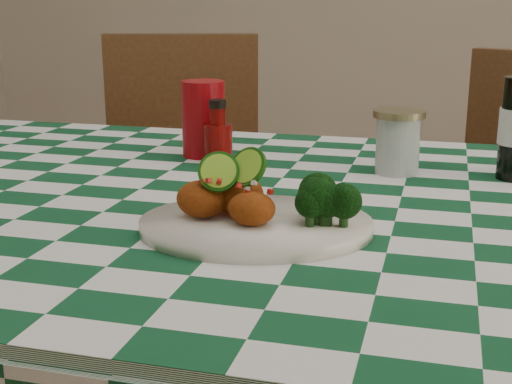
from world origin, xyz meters
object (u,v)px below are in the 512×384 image
(wooden_chair_left, at_px, (178,217))
(wooden_chair_right, at_px, (512,251))
(fried_chicken_pile, at_px, (238,188))
(mason_jar, at_px, (398,142))
(ketchup_bottle, at_px, (218,132))
(plate, at_px, (256,226))
(red_tumbler, at_px, (203,119))

(wooden_chair_left, bearing_deg, wooden_chair_right, -14.94)
(fried_chicken_pile, relative_size, wooden_chair_left, 0.13)
(mason_jar, xyz_separation_m, wooden_chair_right, (0.26, 0.53, -0.37))
(ketchup_bottle, bearing_deg, wooden_chair_right, 43.35)
(plate, relative_size, mason_jar, 2.76)
(mason_jar, distance_m, wooden_chair_left, 0.89)
(wooden_chair_left, bearing_deg, red_tumbler, -77.57)
(fried_chicken_pile, distance_m, wooden_chair_right, 1.08)
(plate, distance_m, red_tumbler, 0.48)
(mason_jar, bearing_deg, wooden_chair_left, 139.50)
(fried_chicken_pile, xyz_separation_m, mason_jar, (0.18, 0.38, -0.00))
(fried_chicken_pile, height_order, ketchup_bottle, ketchup_bottle)
(red_tumbler, relative_size, wooden_chair_left, 0.15)
(plate, relative_size, fried_chicken_pile, 2.39)
(fried_chicken_pile, distance_m, ketchup_bottle, 0.39)
(fried_chicken_pile, bearing_deg, wooden_chair_left, 116.14)
(red_tumbler, xyz_separation_m, wooden_chair_left, (-0.25, 0.49, -0.37))
(mason_jar, bearing_deg, red_tumbler, 173.21)
(fried_chicken_pile, bearing_deg, plate, 0.00)
(red_tumbler, relative_size, ketchup_bottle, 1.21)
(red_tumbler, distance_m, wooden_chair_left, 0.66)
(mason_jar, height_order, wooden_chair_left, wooden_chair_left)
(fried_chicken_pile, xyz_separation_m, red_tumbler, (-0.19, 0.42, 0.01))
(ketchup_bottle, relative_size, wooden_chair_right, 0.13)
(plate, height_order, fried_chicken_pile, fried_chicken_pile)
(wooden_chair_right, bearing_deg, wooden_chair_left, -156.09)
(wooden_chair_left, bearing_deg, fried_chicken_pile, -78.80)
(plate, bearing_deg, fried_chicken_pile, 180.00)
(mason_jar, bearing_deg, ketchup_bottle, -177.15)
(plate, xyz_separation_m, fried_chicken_pile, (-0.02, 0.00, 0.05))
(plate, xyz_separation_m, ketchup_bottle, (-0.17, 0.36, 0.05))
(wooden_chair_right, bearing_deg, plate, -90.50)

